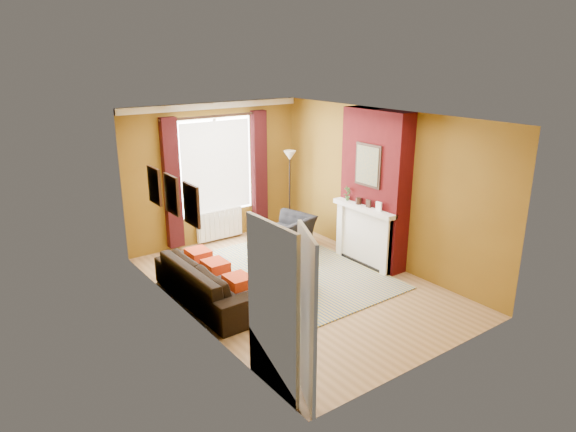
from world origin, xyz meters
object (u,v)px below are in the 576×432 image
at_px(sofa, 211,281).
at_px(armchair, 286,233).
at_px(wicker_stool, 256,232).
at_px(coffee_table, 282,263).
at_px(floor_lamp, 290,169).

xyz_separation_m(sofa, armchair, (2.25, 1.13, -0.01)).
xyz_separation_m(sofa, wicker_stool, (1.93, 1.73, -0.10)).
bearing_deg(coffee_table, wicker_stool, 76.24).
bearing_deg(sofa, wicker_stool, -48.87).
height_order(wicker_stool, floor_lamp, floor_lamp).
xyz_separation_m(armchair, coffee_table, (-0.95, -1.22, 0.02)).
relative_size(coffee_table, floor_lamp, 0.67).
distance_m(sofa, coffee_table, 1.30).
distance_m(armchair, coffee_table, 1.55).
relative_size(coffee_table, wicker_stool, 2.61).
height_order(coffee_table, wicker_stool, wicker_stool).
bearing_deg(wicker_stool, coffee_table, -109.25).
bearing_deg(floor_lamp, armchair, -131.09).
distance_m(sofa, floor_lamp, 3.58).
xyz_separation_m(coffee_table, wicker_stool, (0.63, 1.82, -0.11)).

